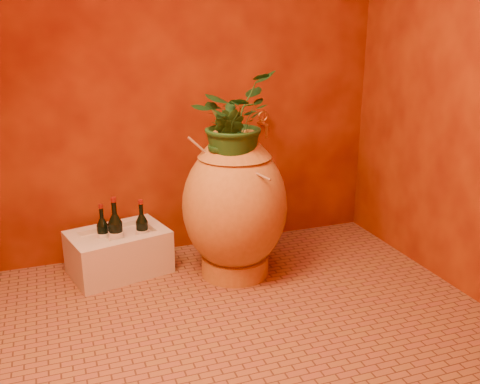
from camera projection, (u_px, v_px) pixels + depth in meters
name	position (u px, v px, depth m)	size (l,w,h in m)	color
floor	(245.00, 317.00, 2.77)	(2.50, 2.50, 0.00)	brown
wall_back	(189.00, 57.00, 3.28)	(2.50, 0.02, 2.50)	#520F04
wall_right	(470.00, 64.00, 2.79)	(0.02, 2.00, 2.50)	#520F04
amphora	(235.00, 205.00, 3.12)	(0.79, 0.79, 0.88)	#B37C32
stone_basin	(119.00, 253.00, 3.23)	(0.63, 0.51, 0.26)	beige
wine_bottle_a	(142.00, 232.00, 3.21)	(0.08, 0.08, 0.31)	black
wine_bottle_b	(103.00, 235.00, 3.18)	(0.07, 0.07, 0.29)	black
wine_bottle_c	(116.00, 234.00, 3.14)	(0.09, 0.09, 0.35)	black
wall_tap	(264.00, 123.00, 3.49)	(0.07, 0.14, 0.16)	#B27729
plant_main	(233.00, 120.00, 2.95)	(0.47, 0.41, 0.53)	#184419
plant_side	(226.00, 141.00, 2.92)	(0.20, 0.16, 0.37)	#184419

